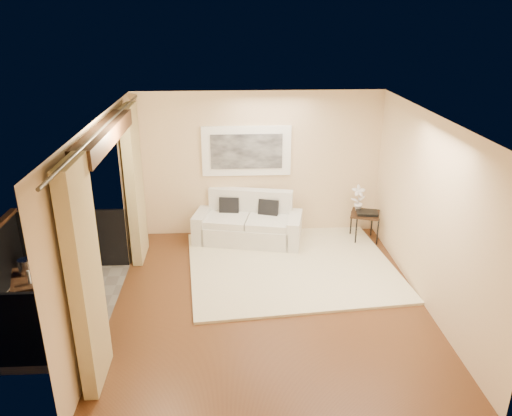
{
  "coord_description": "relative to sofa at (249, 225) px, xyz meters",
  "views": [
    {
      "loc": [
        -0.55,
        -6.33,
        3.99
      ],
      "look_at": [
        -0.13,
        1.08,
        1.05
      ],
      "focal_mm": 35.0,
      "sensor_mm": 36.0,
      "label": 1
    }
  ],
  "objects": [
    {
      "name": "glass_a",
      "position": [
        -2.69,
        -2.69,
        0.52
      ],
      "size": [
        0.06,
        0.06,
        0.12
      ],
      "primitive_type": "cylinder",
      "color": "silver",
      "rests_on": "bistro_table"
    },
    {
      "name": "artwork",
      "position": [
        -0.01,
        0.38,
        1.29
      ],
      "size": [
        1.62,
        0.07,
        0.92
      ],
      "color": "white",
      "rests_on": "room_shell"
    },
    {
      "name": "glass_b",
      "position": [
        -2.71,
        -2.5,
        0.52
      ],
      "size": [
        0.06,
        0.06,
        0.12
      ],
      "primitive_type": "cylinder",
      "color": "silver",
      "rests_on": "bistro_table"
    },
    {
      "name": "vase",
      "position": [
        -2.87,
        -2.77,
        0.55
      ],
      "size": [
        0.04,
        0.04,
        0.18
      ],
      "primitive_type": "cylinder",
      "color": "silver",
      "rests_on": "bistro_table"
    },
    {
      "name": "sofa",
      "position": [
        0.0,
        0.0,
        0.0
      ],
      "size": [
        2.05,
        1.21,
        0.93
      ],
      "rotation": [
        0.0,
        0.0,
        -0.21
      ],
      "color": "silver",
      "rests_on": "floor"
    },
    {
      "name": "floor",
      "position": [
        0.21,
        -2.09,
        -0.33
      ],
      "size": [
        5.0,
        5.0,
        0.0
      ],
      "primitive_type": "plane",
      "color": "brown",
      "rests_on": "ground"
    },
    {
      "name": "tray",
      "position": [
        2.16,
        -0.14,
        0.24
      ],
      "size": [
        0.42,
        0.34,
        0.05
      ],
      "primitive_type": "cube",
      "rotation": [
        0.0,
        0.0,
        -0.16
      ],
      "color": "black",
      "rests_on": "side_table"
    },
    {
      "name": "balcony_chair_near",
      "position": [
        -2.75,
        -2.14,
        0.24
      ],
      "size": [
        0.54,
        0.54,
        0.98
      ],
      "rotation": [
        0.0,
        0.0,
        -0.31
      ],
      "color": "#311C10",
      "rests_on": "balcony"
    },
    {
      "name": "ice_bucket",
      "position": [
        -3.02,
        -2.5,
        0.56
      ],
      "size": [
        0.18,
        0.18,
        0.2
      ],
      "primitive_type": "cylinder",
      "color": "silver",
      "rests_on": "bistro_table"
    },
    {
      "name": "balcony_chair_far",
      "position": [
        -3.23,
        -1.26,
        0.19
      ],
      "size": [
        0.43,
        0.43,
        0.9
      ],
      "rotation": [
        0.0,
        0.0,
        3.25
      ],
      "color": "#311C10",
      "rests_on": "balcony"
    },
    {
      "name": "side_table",
      "position": [
        2.14,
        -0.09,
        0.16
      ],
      "size": [
        0.63,
        0.63,
        0.54
      ],
      "rotation": [
        0.0,
        0.0,
        -0.33
      ],
      "color": "#311C10",
      "rests_on": "floor"
    },
    {
      "name": "bistro_table",
      "position": [
        -2.83,
        -2.56,
        0.38
      ],
      "size": [
        0.85,
        0.85,
        0.79
      ],
      "rotation": [
        0.0,
        0.0,
        0.33
      ],
      "color": "#311C10",
      "rests_on": "balcony"
    },
    {
      "name": "curtains",
      "position": [
        -1.9,
        -2.09,
        1.01
      ],
      "size": [
        0.16,
        4.8,
        2.64
      ],
      "color": "tan",
      "rests_on": "ground"
    },
    {
      "name": "rug",
      "position": [
        0.67,
        -1.04,
        -0.31
      ],
      "size": [
        3.6,
        3.21,
        0.04
      ],
      "primitive_type": "cube",
      "rotation": [
        0.0,
        0.0,
        0.09
      ],
      "color": "beige",
      "rests_on": "floor"
    },
    {
      "name": "orchid",
      "position": [
        2.02,
        0.03,
        0.46
      ],
      "size": [
        0.27,
        0.19,
        0.49
      ],
      "primitive_type": "imported",
      "rotation": [
        0.0,
        0.0,
        0.05
      ],
      "color": "white",
      "rests_on": "side_table"
    },
    {
      "name": "candle",
      "position": [
        -2.83,
        -2.46,
        0.5
      ],
      "size": [
        0.06,
        0.06,
        0.07
      ],
      "primitive_type": "cylinder",
      "color": "red",
      "rests_on": "bistro_table"
    },
    {
      "name": "room_shell",
      "position": [
        -1.92,
        -2.09,
        2.19
      ],
      "size": [
        5.0,
        6.4,
        5.0
      ],
      "color": "white",
      "rests_on": "ground"
    },
    {
      "name": "balcony",
      "position": [
        -3.09,
        -2.09,
        -0.15
      ],
      "size": [
        1.81,
        2.6,
        1.17
      ],
      "color": "#605B56",
      "rests_on": "ground"
    }
  ]
}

